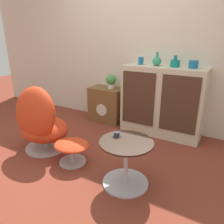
{
  "coord_description": "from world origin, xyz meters",
  "views": [
    {
      "loc": [
        1.52,
        -1.83,
        1.47
      ],
      "look_at": [
        0.24,
        0.38,
        0.55
      ],
      "focal_mm": 35.0,
      "sensor_mm": 36.0,
      "label": 1
    }
  ],
  "objects_px": {
    "tv_console": "(107,104)",
    "coffee_table": "(126,162)",
    "vase_rightmost": "(194,64)",
    "vase_inner_left": "(157,61)",
    "ottoman": "(72,147)",
    "egg_chair": "(40,122)",
    "vase_leftmost": "(141,61)",
    "vase_inner_right": "(175,63)",
    "sideboard": "(162,101)",
    "potted_plant": "(111,81)",
    "teacup": "(117,135)"
  },
  "relations": [
    {
      "from": "tv_console",
      "to": "coffee_table",
      "type": "bearing_deg",
      "value": -52.64
    },
    {
      "from": "coffee_table",
      "to": "vase_rightmost",
      "type": "distance_m",
      "value": 1.64
    },
    {
      "from": "vase_inner_left",
      "to": "vase_rightmost",
      "type": "relative_size",
      "value": 1.58
    },
    {
      "from": "tv_console",
      "to": "ottoman",
      "type": "distance_m",
      "value": 1.43
    },
    {
      "from": "coffee_table",
      "to": "vase_rightmost",
      "type": "relative_size",
      "value": 4.32
    },
    {
      "from": "egg_chair",
      "to": "vase_leftmost",
      "type": "bearing_deg",
      "value": 57.92
    },
    {
      "from": "ottoman",
      "to": "vase_rightmost",
      "type": "xyz_separation_m",
      "value": [
        1.02,
        1.35,
        0.88
      ]
    },
    {
      "from": "vase_inner_right",
      "to": "tv_console",
      "type": "bearing_deg",
      "value": 178.26
    },
    {
      "from": "sideboard",
      "to": "vase_inner_right",
      "type": "bearing_deg",
      "value": 1.62
    },
    {
      "from": "sideboard",
      "to": "vase_rightmost",
      "type": "bearing_deg",
      "value": 0.58
    },
    {
      "from": "vase_inner_right",
      "to": "potted_plant",
      "type": "distance_m",
      "value": 1.11
    },
    {
      "from": "vase_inner_right",
      "to": "teacup",
      "type": "relative_size",
      "value": 1.61
    },
    {
      "from": "egg_chair",
      "to": "ottoman",
      "type": "distance_m",
      "value": 0.58
    },
    {
      "from": "coffee_table",
      "to": "vase_leftmost",
      "type": "relative_size",
      "value": 4.75
    },
    {
      "from": "tv_console",
      "to": "vase_inner_right",
      "type": "relative_size",
      "value": 3.77
    },
    {
      "from": "vase_leftmost",
      "to": "potted_plant",
      "type": "height_order",
      "value": "vase_leftmost"
    },
    {
      "from": "vase_rightmost",
      "to": "potted_plant",
      "type": "distance_m",
      "value": 1.34
    },
    {
      "from": "coffee_table",
      "to": "teacup",
      "type": "bearing_deg",
      "value": 159.11
    },
    {
      "from": "vase_leftmost",
      "to": "potted_plant",
      "type": "xyz_separation_m",
      "value": [
        -0.54,
        0.03,
        -0.36
      ]
    },
    {
      "from": "vase_inner_left",
      "to": "sideboard",
      "type": "bearing_deg",
      "value": -1.77
    },
    {
      "from": "vase_inner_right",
      "to": "teacup",
      "type": "bearing_deg",
      "value": -97.94
    },
    {
      "from": "vase_leftmost",
      "to": "vase_rightmost",
      "type": "xyz_separation_m",
      "value": [
        0.76,
        0.0,
        -0.0
      ]
    },
    {
      "from": "vase_leftmost",
      "to": "vase_inner_right",
      "type": "height_order",
      "value": "vase_inner_right"
    },
    {
      "from": "coffee_table",
      "to": "vase_leftmost",
      "type": "bearing_deg",
      "value": 108.47
    },
    {
      "from": "teacup",
      "to": "coffee_table",
      "type": "bearing_deg",
      "value": -20.89
    },
    {
      "from": "sideboard",
      "to": "vase_rightmost",
      "type": "height_order",
      "value": "vase_rightmost"
    },
    {
      "from": "vase_inner_left",
      "to": "vase_inner_right",
      "type": "bearing_deg",
      "value": 0.0
    },
    {
      "from": "tv_console",
      "to": "potted_plant",
      "type": "height_order",
      "value": "potted_plant"
    },
    {
      "from": "coffee_table",
      "to": "vase_inner_left",
      "type": "xyz_separation_m",
      "value": [
        -0.21,
        1.38,
        0.85
      ]
    },
    {
      "from": "vase_leftmost",
      "to": "vase_rightmost",
      "type": "bearing_deg",
      "value": 0.0
    },
    {
      "from": "vase_inner_right",
      "to": "coffee_table",
      "type": "bearing_deg",
      "value": -92.02
    },
    {
      "from": "sideboard",
      "to": "ottoman",
      "type": "height_order",
      "value": "sideboard"
    },
    {
      "from": "sideboard",
      "to": "vase_inner_right",
      "type": "distance_m",
      "value": 0.59
    },
    {
      "from": "coffee_table",
      "to": "teacup",
      "type": "distance_m",
      "value": 0.29
    },
    {
      "from": "egg_chair",
      "to": "vase_leftmost",
      "type": "xyz_separation_m",
      "value": [
        0.82,
        1.3,
        0.69
      ]
    },
    {
      "from": "sideboard",
      "to": "tv_console",
      "type": "relative_size",
      "value": 1.99
    },
    {
      "from": "vase_leftmost",
      "to": "coffee_table",
      "type": "bearing_deg",
      "value": -71.53
    },
    {
      "from": "ottoman",
      "to": "potted_plant",
      "type": "relative_size",
      "value": 1.85
    },
    {
      "from": "sideboard",
      "to": "ottoman",
      "type": "relative_size",
      "value": 2.71
    },
    {
      "from": "tv_console",
      "to": "coffee_table",
      "type": "relative_size",
      "value": 1.12
    },
    {
      "from": "coffee_table",
      "to": "teacup",
      "type": "xyz_separation_m",
      "value": [
        -0.14,
        0.05,
        0.25
      ]
    },
    {
      "from": "egg_chair",
      "to": "potted_plant",
      "type": "relative_size",
      "value": 3.76
    },
    {
      "from": "vase_leftmost",
      "to": "potted_plant",
      "type": "bearing_deg",
      "value": 176.29
    },
    {
      "from": "ottoman",
      "to": "vase_inner_right",
      "type": "distance_m",
      "value": 1.79
    },
    {
      "from": "egg_chair",
      "to": "teacup",
      "type": "xyz_separation_m",
      "value": [
        1.14,
        -0.03,
        0.1
      ]
    },
    {
      "from": "ottoman",
      "to": "sideboard",
      "type": "bearing_deg",
      "value": 64.48
    },
    {
      "from": "egg_chair",
      "to": "ottoman",
      "type": "bearing_deg",
      "value": -4.86
    },
    {
      "from": "vase_leftmost",
      "to": "vase_inner_right",
      "type": "relative_size",
      "value": 0.71
    },
    {
      "from": "coffee_table",
      "to": "vase_inner_left",
      "type": "distance_m",
      "value": 1.63
    },
    {
      "from": "ottoman",
      "to": "coffee_table",
      "type": "distance_m",
      "value": 0.73
    }
  ]
}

